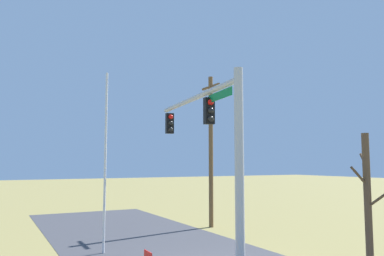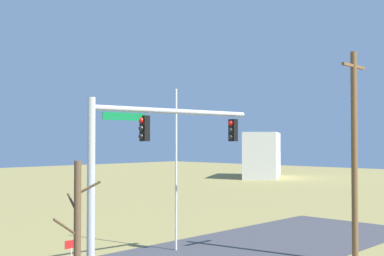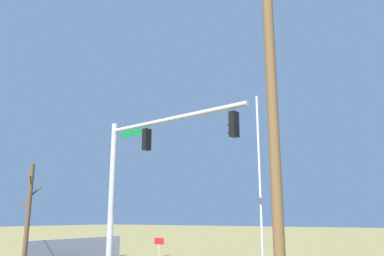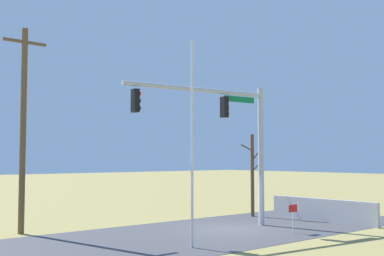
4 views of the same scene
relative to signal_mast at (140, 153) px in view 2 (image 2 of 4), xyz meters
name	(u,v)px [view 2 (image 2 of 4)]	position (x,y,z in m)	size (l,w,h in m)	color
signal_mast	(140,153)	(0.00, 0.00, 0.00)	(7.53, 1.14, 6.62)	#B2B5BA
flagpole	(176,169)	(-4.40, -2.57, -0.89)	(0.10, 0.10, 7.56)	silver
utility_pole	(354,153)	(-7.79, 4.65, -0.07)	(1.90, 0.26, 8.87)	brown
bare_tree	(77,241)	(4.34, 2.43, -2.33)	(1.27, 1.02, 4.55)	brown
open_sign	(71,248)	(1.14, -2.80, -3.76)	(0.56, 0.04, 1.22)	silver
distant_building	(263,155)	(-46.86, -28.16, -1.47)	(11.32, 4.48, 6.39)	silver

